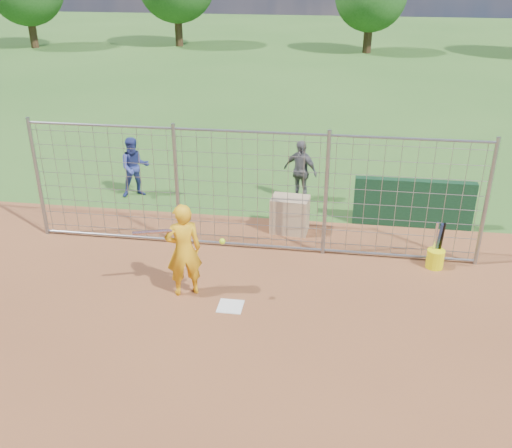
% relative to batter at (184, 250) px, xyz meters
% --- Properties ---
extents(ground, '(100.00, 100.00, 0.00)m').
position_rel_batter_xyz_m(ground, '(0.88, -0.13, -0.87)').
color(ground, '#2D591E').
rests_on(ground, ground).
extents(infield_dirt, '(18.00, 18.00, 0.00)m').
position_rel_batter_xyz_m(infield_dirt, '(0.88, -3.13, -0.87)').
color(infield_dirt, brown).
rests_on(infield_dirt, ground).
extents(home_plate, '(0.43, 0.43, 0.02)m').
position_rel_batter_xyz_m(home_plate, '(0.88, -0.33, -0.86)').
color(home_plate, silver).
rests_on(home_plate, ground).
extents(dugout_wall, '(2.60, 0.20, 1.10)m').
position_rel_batter_xyz_m(dugout_wall, '(4.28, 3.47, -0.32)').
color(dugout_wall, '#11381E').
rests_on(dugout_wall, ground).
extents(batter, '(0.76, 0.65, 1.75)m').
position_rel_batter_xyz_m(batter, '(0.00, 0.00, 0.00)').
color(batter, '#EAA414').
rests_on(batter, ground).
extents(bystander_a, '(0.91, 0.84, 1.51)m').
position_rel_batter_xyz_m(bystander_a, '(-2.40, 4.25, -0.12)').
color(bystander_a, navy).
rests_on(bystander_a, ground).
extents(bystander_b, '(0.98, 0.76, 1.56)m').
position_rel_batter_xyz_m(bystander_b, '(1.68, 4.52, -0.10)').
color(bystander_b, '#58575D').
rests_on(bystander_b, ground).
extents(equipment_bin, '(0.84, 0.62, 0.80)m').
position_rel_batter_xyz_m(equipment_bin, '(1.61, 2.80, -0.47)').
color(equipment_bin, tan).
rests_on(equipment_bin, ground).
extents(equipment_in_play, '(1.58, 0.33, 0.18)m').
position_rel_batter_xyz_m(equipment_in_play, '(-0.10, -0.18, 0.40)').
color(equipment_in_play, silver).
rests_on(equipment_in_play, ground).
extents(bucket_with_bats, '(0.34, 0.34, 0.97)m').
position_rel_batter_xyz_m(bucket_with_bats, '(4.57, 1.63, -0.63)').
color(bucket_with_bats, yellow).
rests_on(bucket_with_bats, ground).
extents(backstop_fence, '(9.08, 0.08, 2.60)m').
position_rel_batter_xyz_m(backstop_fence, '(0.88, 1.87, 0.38)').
color(backstop_fence, gray).
rests_on(backstop_fence, ground).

